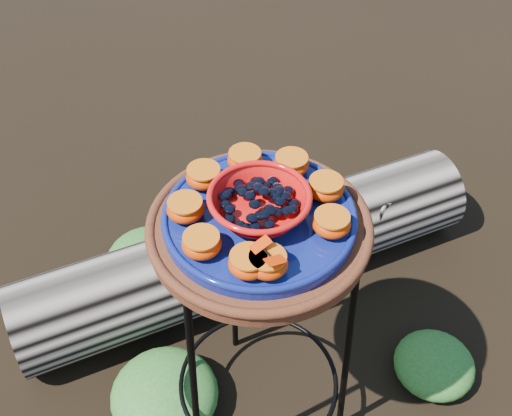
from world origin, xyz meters
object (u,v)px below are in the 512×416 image
object	(u,v)px
red_bowl	(259,205)
plant_stand	(259,337)
terracotta_saucer	(259,230)
driftwood_log	(249,253)
cobalt_plate	(259,219)

from	to	relation	value
red_bowl	plant_stand	bearing A→B (deg)	0.00
terracotta_saucer	driftwood_log	world-z (taller)	terracotta_saucer
red_bowl	driftwood_log	world-z (taller)	red_bowl
red_bowl	driftwood_log	size ratio (longest dim) A/B	0.13
plant_stand	terracotta_saucer	distance (m)	0.37
terracotta_saucer	red_bowl	size ratio (longest dim) A/B	2.33
cobalt_plate	red_bowl	xyz separation A→B (m)	(0.00, 0.00, 0.04)
plant_stand	red_bowl	size ratio (longest dim) A/B	3.82
terracotta_saucer	driftwood_log	xyz separation A→B (m)	(0.11, 0.44, -0.58)
terracotta_saucer	cobalt_plate	bearing A→B (deg)	0.00
cobalt_plate	driftwood_log	distance (m)	0.76
red_bowl	driftwood_log	xyz separation A→B (m)	(0.11, 0.44, -0.65)
terracotta_saucer	driftwood_log	distance (m)	0.74
plant_stand	cobalt_plate	bearing A→B (deg)	0.00
plant_stand	driftwood_log	xyz separation A→B (m)	(0.11, 0.44, -0.22)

